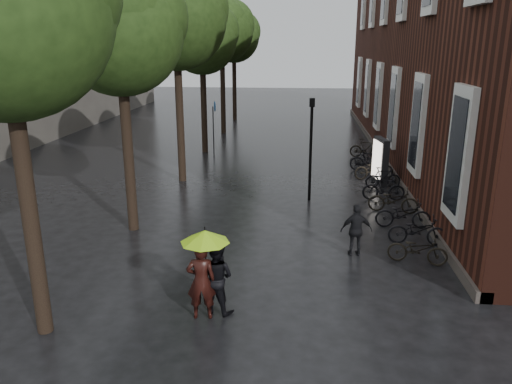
# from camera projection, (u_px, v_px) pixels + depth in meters

# --- Properties ---
(ground) EXTENTS (120.00, 120.00, 0.00)m
(ground) POSITION_uv_depth(u_px,v_px,m) (226.00, 371.00, 9.22)
(ground) COLOR black
(brick_building) EXTENTS (10.20, 33.20, 12.00)m
(brick_building) POSITION_uv_depth(u_px,v_px,m) (487.00, 39.00, 25.12)
(brick_building) COLOR #38160F
(brick_building) RESTS_ON ground
(street_trees) EXTENTS (4.33, 34.03, 8.91)m
(street_trees) POSITION_uv_depth(u_px,v_px,m) (190.00, 31.00, 22.92)
(street_trees) COLOR black
(street_trees) RESTS_ON ground
(person_burgundy) EXTENTS (0.69, 0.50, 1.75)m
(person_burgundy) POSITION_uv_depth(u_px,v_px,m) (201.00, 281.00, 10.80)
(person_burgundy) COLOR black
(person_burgundy) RESTS_ON ground
(person_black) EXTENTS (0.98, 0.88, 1.67)m
(person_black) POSITION_uv_depth(u_px,v_px,m) (217.00, 277.00, 11.07)
(person_black) COLOR black
(person_black) RESTS_ON ground
(lime_umbrella) EXTENTS (1.07, 1.07, 1.58)m
(lime_umbrella) POSITION_uv_depth(u_px,v_px,m) (205.00, 236.00, 10.55)
(lime_umbrella) COLOR black
(lime_umbrella) RESTS_ON ground
(pedestrian_walking) EXTENTS (0.92, 0.46, 1.52)m
(pedestrian_walking) POSITION_uv_depth(u_px,v_px,m) (356.00, 230.00, 14.05)
(pedestrian_walking) COLOR black
(pedestrian_walking) RESTS_ON ground
(parked_bicycles) EXTENTS (2.13, 13.99, 1.04)m
(parked_bicycles) POSITION_uv_depth(u_px,v_px,m) (384.00, 184.00, 19.74)
(parked_bicycles) COLOR black
(parked_bicycles) RESTS_ON ground
(ad_lightbox) EXTENTS (0.30, 1.31, 1.97)m
(ad_lightbox) POSITION_uv_depth(u_px,v_px,m) (380.00, 161.00, 21.22)
(ad_lightbox) COLOR black
(ad_lightbox) RESTS_ON ground
(lamp_post) EXTENTS (0.20, 0.20, 3.90)m
(lamp_post) POSITION_uv_depth(u_px,v_px,m) (311.00, 139.00, 18.56)
(lamp_post) COLOR black
(lamp_post) RESTS_ON ground
(cycle_sign) EXTENTS (0.15, 0.52, 2.88)m
(cycle_sign) POSITION_uv_depth(u_px,v_px,m) (214.00, 120.00, 26.27)
(cycle_sign) COLOR #262628
(cycle_sign) RESTS_ON ground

